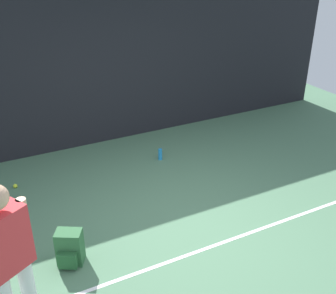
# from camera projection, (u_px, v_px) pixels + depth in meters

# --- Properties ---
(ground_plane) EXTENTS (12.00, 12.00, 0.00)m
(ground_plane) POSITION_uv_depth(u_px,v_px,m) (181.00, 225.00, 5.52)
(ground_plane) COLOR #4C7556
(back_fence) EXTENTS (10.00, 0.10, 2.74)m
(back_fence) POSITION_uv_depth(u_px,v_px,m) (102.00, 70.00, 7.30)
(back_fence) COLOR black
(back_fence) RESTS_ON ground
(court_line) EXTENTS (9.00, 0.05, 0.00)m
(court_line) POSITION_uv_depth(u_px,v_px,m) (203.00, 249.00, 5.07)
(court_line) COLOR white
(court_line) RESTS_ON ground
(tennis_player) EXTENTS (0.47, 0.39, 1.70)m
(tennis_player) POSITION_uv_depth(u_px,v_px,m) (9.00, 257.00, 3.55)
(tennis_player) COLOR white
(tennis_player) RESTS_ON ground
(backpack) EXTENTS (0.36, 0.37, 0.44)m
(backpack) POSITION_uv_depth(u_px,v_px,m) (70.00, 249.00, 4.78)
(backpack) COLOR #2D6038
(backpack) RESTS_ON ground
(tennis_ball_by_fence) EXTENTS (0.07, 0.07, 0.07)m
(tennis_ball_by_fence) POSITION_uv_depth(u_px,v_px,m) (15.00, 186.00, 6.34)
(tennis_ball_by_fence) COLOR #CCE033
(tennis_ball_by_fence) RESTS_ON ground
(water_bottle) EXTENTS (0.07, 0.07, 0.20)m
(water_bottle) POSITION_uv_depth(u_px,v_px,m) (160.00, 154.00, 7.14)
(water_bottle) COLOR #268CD8
(water_bottle) RESTS_ON ground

